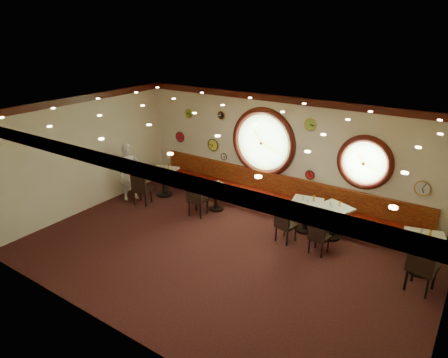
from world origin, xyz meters
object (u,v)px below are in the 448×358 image
(table_e, at_px, (423,250))
(chair_d, at_px, (318,233))
(condiment_a_salt, at_px, (162,167))
(condiment_a_bottle, at_px, (168,166))
(condiment_b_bottle, at_px, (220,184))
(condiment_b_pepper, at_px, (216,185))
(condiment_a_pepper, at_px, (164,169))
(condiment_b_salt, at_px, (216,183))
(condiment_e_salt, at_px, (421,232))
(table_c, at_px, (306,213))
(table_b, at_px, (216,195))
(condiment_c_pepper, at_px, (308,202))
(condiment_c_salt, at_px, (303,198))
(condiment_e_bottle, at_px, (430,234))
(waiter, at_px, (129,172))
(chair_a, at_px, (140,185))
(chair_c, at_px, (284,221))
(condiment_d_pepper, at_px, (332,206))
(condiment_e_pepper, at_px, (427,237))
(condiment_d_salt, at_px, (330,204))
(table_a, at_px, (164,179))
(chair_e, at_px, (422,262))
(condiment_d_bottle, at_px, (340,204))
(table_d, at_px, (333,219))
(condiment_c_bottle, at_px, (314,198))
(chair_b, at_px, (196,195))

(table_e, relative_size, chair_d, 1.59)
(condiment_a_salt, height_order, condiment_a_bottle, condiment_a_bottle)
(condiment_a_bottle, height_order, condiment_b_bottle, condiment_a_bottle)
(condiment_b_bottle, bearing_deg, condiment_b_pepper, -141.51)
(condiment_a_pepper, bearing_deg, condiment_a_salt, 163.17)
(condiment_b_salt, xyz_separation_m, condiment_e_salt, (5.29, -0.07, 0.14))
(table_c, distance_m, condiment_a_pepper, 4.46)
(table_b, bearing_deg, condiment_c_pepper, 3.57)
(condiment_c_salt, bearing_deg, condiment_e_bottle, -6.47)
(waiter, bearing_deg, chair_a, -74.46)
(chair_a, distance_m, condiment_b_bottle, 2.31)
(condiment_a_pepper, bearing_deg, chair_c, -6.77)
(table_b, xyz_separation_m, condiment_a_pepper, (-1.85, -0.08, 0.44))
(condiment_d_pepper, relative_size, condiment_b_bottle, 0.58)
(condiment_a_salt, bearing_deg, chair_a, -88.99)
(table_e, height_order, condiment_e_salt, condiment_e_salt)
(condiment_c_salt, xyz_separation_m, condiment_e_pepper, (2.90, -0.43, 0.02))
(condiment_d_salt, bearing_deg, chair_d, -83.69)
(table_a, height_order, table_c, table_a)
(table_e, distance_m, chair_c, 2.99)
(chair_e, distance_m, condiment_c_salt, 3.17)
(condiment_d_bottle, xyz_separation_m, condiment_e_bottle, (2.05, -0.48, 0.04))
(table_d, distance_m, condiment_b_salt, 3.33)
(condiment_a_bottle, relative_size, condiment_e_salt, 1.36)
(chair_a, height_order, condiment_a_bottle, chair_a)
(condiment_e_bottle, relative_size, waiter, 0.10)
(table_b, relative_size, condiment_e_bottle, 5.10)
(condiment_d_salt, height_order, condiment_d_bottle, condiment_d_bottle)
(table_e, xyz_separation_m, condiment_a_salt, (-7.33, 0.05, 0.34))
(condiment_d_salt, distance_m, condiment_d_bottle, 0.22)
(condiment_b_pepper, height_order, condiment_e_salt, condiment_e_salt)
(condiment_d_salt, xyz_separation_m, condiment_b_pepper, (-3.15, -0.33, -0.11))
(condiment_a_bottle, xyz_separation_m, condiment_c_bottle, (4.55, 0.28, -0.01))
(condiment_b_bottle, xyz_separation_m, condiment_e_pepper, (5.28, -0.23, 0.10))
(waiter, bearing_deg, table_d, -47.84)
(table_b, xyz_separation_m, chair_b, (-0.21, -0.65, 0.18))
(condiment_e_salt, bearing_deg, condiment_c_bottle, 171.70)
(table_d, bearing_deg, chair_d, -90.01)
(condiment_a_pepper, height_order, condiment_e_salt, condiment_e_salt)
(table_c, bearing_deg, chair_e, -20.99)
(table_e, height_order, condiment_d_bottle, condiment_d_bottle)
(condiment_c_bottle, bearing_deg, table_d, -8.28)
(table_e, height_order, condiment_a_bottle, condiment_a_bottle)
(table_a, xyz_separation_m, table_e, (7.23, -0.03, 0.01))
(condiment_e_bottle, bearing_deg, chair_e, -88.89)
(table_c, height_order, condiment_b_pepper, table_c)
(condiment_a_bottle, bearing_deg, table_c, 2.08)
(table_c, distance_m, chair_b, 2.93)
(condiment_a_salt, bearing_deg, table_d, 3.55)
(chair_b, height_order, condiment_e_pepper, chair_b)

